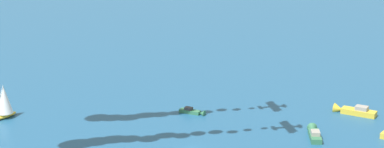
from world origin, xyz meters
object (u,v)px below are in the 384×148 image
object	(u,v)px
sailboat_offshore	(4,101)
motorboat_ahead	(193,112)
motorboat_trailing	(314,134)
motorboat_inshore	(353,111)

from	to	relation	value
sailboat_offshore	motorboat_ahead	size ratio (longest dim) A/B	1.46
sailboat_offshore	motorboat_ahead	world-z (taller)	sailboat_offshore
motorboat_trailing	sailboat_offshore	bearing A→B (deg)	-109.32
sailboat_offshore	motorboat_ahead	distance (m)	44.62
motorboat_trailing	motorboat_ahead	xyz separation A→B (m)	(-19.06, -23.50, -0.19)
motorboat_inshore	motorboat_ahead	world-z (taller)	motorboat_inshore
motorboat_trailing	motorboat_ahead	distance (m)	30.26
motorboat_inshore	motorboat_trailing	distance (m)	18.90
motorboat_inshore	motorboat_trailing	size ratio (longest dim) A/B	1.04
motorboat_inshore	motorboat_trailing	bearing A→B (deg)	-48.42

